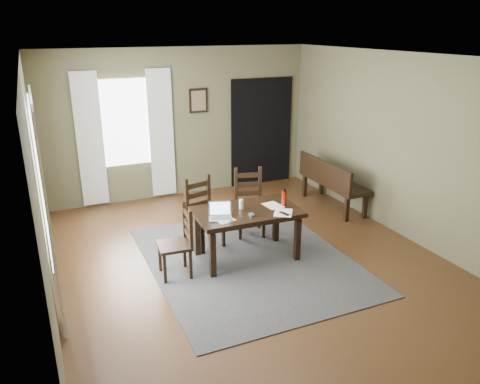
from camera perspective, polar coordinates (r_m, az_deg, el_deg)
name	(u,v)px	position (r m, az deg, el deg)	size (l,w,h in m)	color
ground	(249,261)	(6.50, 1.08, -8.36)	(5.00, 6.00, 0.01)	#492C16
room_shell	(250,131)	(5.87, 1.20, 7.42)	(5.02, 6.02, 2.71)	brown
rug	(249,260)	(6.49, 1.08, -8.27)	(2.60, 3.20, 0.01)	#393939
dining_table	(247,216)	(6.30, 0.84, -2.93)	(1.43, 0.88, 0.70)	black
chair_end	(178,243)	(5.99, -7.56, -6.15)	(0.43, 0.43, 0.93)	black
chair_back_left	(204,214)	(6.74, -4.45, -2.64)	(0.53, 0.53, 1.00)	black
chair_back_right	(249,203)	(7.12, 1.16, -1.33)	(0.54, 0.54, 1.00)	black
bench	(331,179)	(8.29, 10.98, 1.51)	(0.49, 1.52, 0.86)	black
laptop	(220,214)	(6.01, -2.42, -2.66)	(0.36, 0.32, 0.20)	#B7B7BC
computer_mouse	(252,215)	(6.07, 1.45, -2.82)	(0.05, 0.09, 0.03)	#3F3F42
tv_remote	(284,214)	(6.15, 5.41, -2.64)	(0.04, 0.16, 0.02)	black
drinking_glass	(241,204)	(6.28, 0.15, -1.50)	(0.06, 0.06, 0.13)	silver
water_bottle	(284,198)	(6.41, 5.40, -0.73)	(0.08, 0.08, 0.24)	#A5260C
paper_a	(223,219)	(6.00, -2.14, -3.25)	(0.23, 0.30, 0.00)	white
paper_b	(283,213)	(6.20, 5.29, -2.52)	(0.23, 0.30, 0.00)	white
paper_d	(273,205)	(6.44, 4.04, -1.64)	(0.21, 0.28, 0.00)	white
window_left	(40,178)	(5.63, -23.23, 1.53)	(0.01, 1.30, 1.70)	white
window_back	(125,123)	(8.44, -13.82, 8.20)	(1.00, 0.01, 1.50)	white
curtain_left_near	(50,226)	(4.93, -22.19, -3.88)	(0.03, 0.48, 2.30)	silver
curtain_left_far	(43,179)	(6.48, -22.91, 1.52)	(0.03, 0.48, 2.30)	silver
curtain_back_left	(90,141)	(8.38, -17.82, 5.99)	(0.44, 0.03, 2.30)	silver
curtain_back_right	(161,134)	(8.59, -9.56, 6.98)	(0.44, 0.03, 2.30)	silver
framed_picture	(198,101)	(8.72, -5.09, 11.04)	(0.34, 0.03, 0.44)	black
doorway_back	(262,132)	(9.34, 2.65, 7.31)	(1.30, 0.03, 2.10)	black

